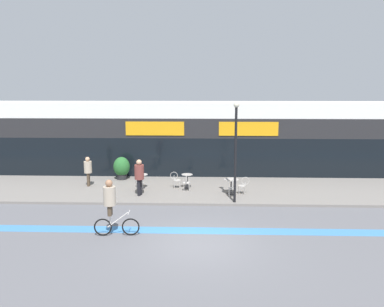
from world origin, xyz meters
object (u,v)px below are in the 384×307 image
Objects in this scene: cafe_chair_1_side at (176,179)px; pedestrian_near_end at (139,174)px; bistro_table_0 at (141,178)px; bistro_table_2 at (231,183)px; lamp_post at (236,145)px; cafe_chair_0_near at (139,182)px; cyclist_0 at (111,203)px; planter_pot at (122,168)px; pedestrian_far_end at (88,169)px; cafe_chair_2_near at (232,187)px; cafe_chair_2_side at (243,184)px; cafe_chair_1_near at (187,182)px; bistro_table_1 at (187,178)px.

pedestrian_near_end reaches higher than cafe_chair_1_side.
bistro_table_2 is at bearing -11.40° from bistro_table_0.
cafe_chair_0_near is at bearing 159.71° from lamp_post.
lamp_post is 2.19× the size of cyclist_0.
bistro_table_2 is at bearing 44.87° from cyclist_0.
pedestrian_far_end reaches higher than planter_pot.
lamp_post reaches higher than cafe_chair_2_near.
cafe_chair_1_side is at bearing 160.04° from bistro_table_2.
cyclist_0 reaches higher than cafe_chair_2_side.
pedestrian_far_end is (-4.92, 0.26, 0.46)m from cafe_chair_1_side.
cafe_chair_2_side is 7.80m from cyclist_0.
cafe_chair_1_near is 0.88m from cafe_chair_1_side.
pedestrian_near_end reaches higher than cafe_chair_1_near.
planter_pot is at bearing 58.39° from cafe_chair_1_near.
pedestrian_near_end reaches higher than cafe_chair_0_near.
cyclist_0 is (-0.03, -5.85, 0.65)m from cafe_chair_0_near.
bistro_table_2 is 0.57× the size of planter_pot.
cafe_chair_1_near is 5.63m from pedestrian_far_end.
cyclist_0 reaches higher than cafe_chair_2_near.
bistro_table_2 is 0.16× the size of lamp_post.
cyclist_0 is at bearing 47.34° from cafe_chair_2_side.
bistro_table_0 is 0.99× the size of bistro_table_2.
pedestrian_far_end is (-3.19, 1.78, -0.12)m from pedestrian_near_end.
bistro_table_0 is 0.16× the size of lamp_post.
cafe_chair_2_near is (2.34, -1.08, 0.00)m from cafe_chair_1_near.
cafe_chair_1_side is at bearing -68.63° from cafe_chair_0_near.
cafe_chair_0_near is at bearing -59.91° from planter_pot.
pedestrian_near_end is (0.14, -1.41, 0.56)m from bistro_table_0.
cafe_chair_2_near is at bearing -31.55° from cafe_chair_1_side.
cyclist_0 reaches higher than pedestrian_far_end.
cafe_chair_1_side is 1.00× the size of cafe_chair_2_near.
bistro_table_2 is 2.38m from cafe_chair_1_near.
planter_pot is (-6.37, 3.62, 0.19)m from cafe_chair_2_near.
bistro_table_2 reaches higher than bistro_table_1.
planter_pot is (-4.03, 1.91, 0.17)m from bistro_table_1.
pedestrian_near_end is at bearing 6.95° from cafe_chair_2_side.
cafe_chair_2_near reaches higher than bistro_table_1.
cafe_chair_2_side is (0.62, 0.62, 0.00)m from cafe_chair_2_near.
cafe_chair_2_side is at bearing 41.40° from cyclist_0.
cafe_chair_1_side is at bearing 3.11° from bistro_table_0.
bistro_table_2 is 0.86× the size of cafe_chair_2_side.
bistro_table_0 is 0.47× the size of pedestrian_far_end.
bistro_table_0 is at bearing 86.02° from cyclist_0.
bistro_table_1 is at bearing -25.42° from planter_pot.
cafe_chair_1_near is 2.58m from pedestrian_near_end.
pedestrian_near_end reaches higher than planter_pot.
cyclist_0 is (-2.53, -5.96, 0.65)m from cafe_chair_1_near.
cyclist_0 is 1.32× the size of pedestrian_far_end.
bistro_table_2 is 0.42× the size of pedestrian_near_end.
planter_pot is at bearing 131.65° from pedestrian_near_end.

